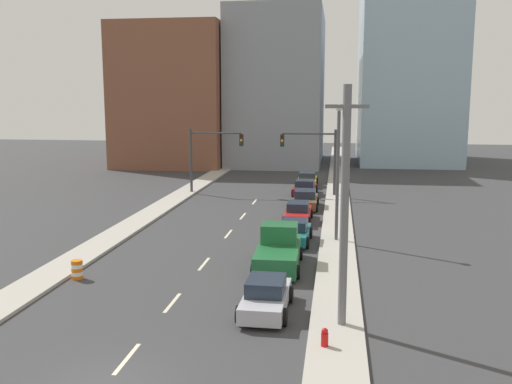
% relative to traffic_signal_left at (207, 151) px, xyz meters
% --- Properties ---
extents(sidewalk_left, '(2.09, 88.94, 0.16)m').
position_rel_traffic_signal_left_xyz_m(sidewalk_left, '(-2.09, 8.52, -3.92)').
color(sidewalk_left, '#ADA89E').
rests_on(sidewalk_left, ground).
extents(sidewalk_right, '(2.09, 88.94, 0.16)m').
position_rel_traffic_signal_left_xyz_m(sidewalk_right, '(12.12, 8.52, -3.92)').
color(sidewalk_right, '#ADA89E').
rests_on(sidewalk_right, ground).
extents(lane_stripe_at_2m, '(0.16, 2.40, 0.01)m').
position_rel_traffic_signal_left_xyz_m(lane_stripe_at_2m, '(5.02, -33.95, -4.00)').
color(lane_stripe_at_2m, beige).
rests_on(lane_stripe_at_2m, ground).
extents(lane_stripe_at_7m, '(0.16, 2.40, 0.01)m').
position_rel_traffic_signal_left_xyz_m(lane_stripe_at_7m, '(5.02, -28.49, -4.00)').
color(lane_stripe_at_7m, beige).
rests_on(lane_stripe_at_7m, ground).
extents(lane_stripe_at_13m, '(0.16, 2.40, 0.01)m').
position_rel_traffic_signal_left_xyz_m(lane_stripe_at_13m, '(5.02, -22.51, -4.00)').
color(lane_stripe_at_13m, beige).
rests_on(lane_stripe_at_13m, ground).
extents(lane_stripe_at_20m, '(0.16, 2.40, 0.01)m').
position_rel_traffic_signal_left_xyz_m(lane_stripe_at_20m, '(5.02, -15.55, -4.00)').
color(lane_stripe_at_20m, beige).
rests_on(lane_stripe_at_20m, ground).
extents(lane_stripe_at_26m, '(0.16, 2.40, 0.01)m').
position_rel_traffic_signal_left_xyz_m(lane_stripe_at_26m, '(5.02, -9.73, -4.00)').
color(lane_stripe_at_26m, beige).
rests_on(lane_stripe_at_26m, ground).
extents(lane_stripe_at_32m, '(0.16, 2.40, 0.01)m').
position_rel_traffic_signal_left_xyz_m(lane_stripe_at_32m, '(5.02, -3.63, -4.00)').
color(lane_stripe_at_32m, beige).
rests_on(lane_stripe_at_32m, ground).
extents(building_brick_left, '(14.00, 16.00, 18.20)m').
position_rel_traffic_signal_left_xyz_m(building_brick_left, '(-9.39, 23.72, 5.10)').
color(building_brick_left, brown).
rests_on(building_brick_left, ground).
extents(building_office_center, '(12.00, 20.00, 20.24)m').
position_rel_traffic_signal_left_xyz_m(building_office_center, '(3.80, 27.72, 6.12)').
color(building_office_center, gray).
rests_on(building_office_center, ground).
extents(building_glass_right, '(13.00, 20.00, 28.43)m').
position_rel_traffic_signal_left_xyz_m(building_glass_right, '(21.40, 31.72, 10.21)').
color(building_glass_right, '#99B7CC').
rests_on(building_glass_right, ground).
extents(traffic_signal_left, '(5.07, 0.35, 6.08)m').
position_rel_traffic_signal_left_xyz_m(traffic_signal_left, '(0.00, 0.00, 0.00)').
color(traffic_signal_left, '#38383D').
rests_on(traffic_signal_left, ground).
extents(traffic_signal_right, '(5.07, 0.35, 6.08)m').
position_rel_traffic_signal_left_xyz_m(traffic_signal_right, '(10.32, 0.00, 0.00)').
color(traffic_signal_right, '#38383D').
rests_on(traffic_signal_right, ground).
extents(utility_pole_right_near, '(1.60, 0.32, 9.33)m').
position_rel_traffic_signal_left_xyz_m(utility_pole_right_near, '(12.32, -30.22, 0.78)').
color(utility_pole_right_near, slate).
rests_on(utility_pole_right_near, ground).
extents(traffic_barrel, '(0.56, 0.56, 0.95)m').
position_rel_traffic_signal_left_xyz_m(traffic_barrel, '(-0.58, -25.92, -3.53)').
color(traffic_barrel, orange).
rests_on(traffic_barrel, ground).
extents(street_lamp, '(0.44, 0.44, 8.48)m').
position_rel_traffic_signal_left_xyz_m(street_lamp, '(12.05, -16.74, 0.91)').
color(street_lamp, '#4C4C51').
rests_on(street_lamp, ground).
extents(fire_hydrant, '(0.26, 0.26, 0.84)m').
position_rel_traffic_signal_left_xyz_m(fire_hydrant, '(11.71, -32.35, -3.59)').
color(fire_hydrant, red).
rests_on(fire_hydrant, ground).
extents(sedan_silver, '(2.05, 4.28, 1.46)m').
position_rel_traffic_signal_left_xyz_m(sedan_silver, '(9.20, -29.00, -3.33)').
color(sedan_silver, '#B2B2BC').
rests_on(sedan_silver, ground).
extents(pickup_truck_green, '(2.53, 5.55, 2.19)m').
position_rel_traffic_signal_left_xyz_m(pickup_truck_green, '(9.05, -22.51, -3.12)').
color(pickup_truck_green, '#1E6033').
rests_on(pickup_truck_green, ground).
extents(sedan_teal, '(2.14, 4.25, 1.42)m').
position_rel_traffic_signal_left_xyz_m(sedan_teal, '(9.47, -17.20, -3.35)').
color(sedan_teal, '#196B75').
rests_on(sedan_teal, ground).
extents(sedan_red, '(2.02, 4.52, 1.43)m').
position_rel_traffic_signal_left_xyz_m(sedan_red, '(9.29, -11.05, -3.35)').
color(sedan_red, red).
rests_on(sedan_red, ground).
extents(sedan_brown, '(2.18, 4.71, 1.48)m').
position_rel_traffic_signal_left_xyz_m(sedan_brown, '(9.51, -5.75, -3.33)').
color(sedan_brown, brown).
rests_on(sedan_brown, ground).
extents(sedan_maroon, '(2.27, 4.35, 1.37)m').
position_rel_traffic_signal_left_xyz_m(sedan_maroon, '(9.11, 0.77, -3.37)').
color(sedan_maroon, maroon).
rests_on(sedan_maroon, ground).
extents(sedan_yellow, '(2.18, 4.61, 1.41)m').
position_rel_traffic_signal_left_xyz_m(sedan_yellow, '(9.03, 6.09, -3.35)').
color(sedan_yellow, gold).
rests_on(sedan_yellow, ground).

